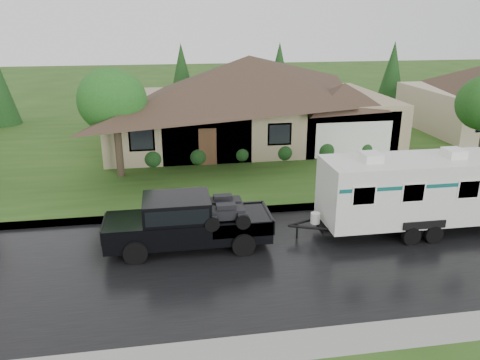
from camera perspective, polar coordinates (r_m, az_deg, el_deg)
name	(u,v)px	position (r m, az deg, el deg)	size (l,w,h in m)	color
ground	(261,234)	(18.59, 2.63, -6.61)	(140.00, 140.00, 0.00)	#264B17
road	(273,259)	(16.85, 4.03, -9.53)	(140.00, 8.00, 0.01)	black
curb	(251,210)	(20.56, 1.36, -3.71)	(140.00, 0.50, 0.15)	gray
lawn	(218,139)	(32.55, -2.76, 5.02)	(140.00, 26.00, 0.15)	#264B17
house_main	(254,90)	(31.06, 1.67, 10.96)	(19.44, 10.80, 6.90)	tan
tree_left_green	(115,105)	(24.62, -15.01, 8.87)	(3.29, 3.29, 5.44)	#382B1E
shrub_row	(263,152)	(27.27, 2.80, 3.42)	(13.60, 1.00, 1.00)	#143814
pickup_truck	(185,220)	(17.30, -6.71, -4.90)	(5.98, 2.27, 1.99)	black
travel_trailer	(411,189)	(19.41, 20.13, -1.06)	(7.37, 2.59, 3.31)	silver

